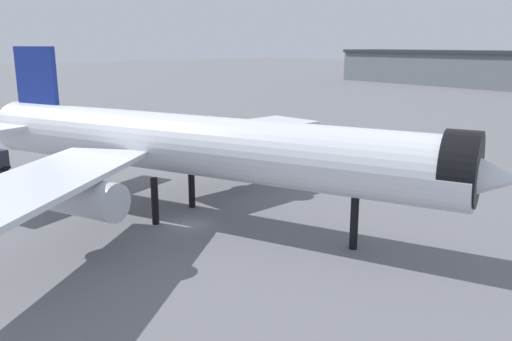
{
  "coord_description": "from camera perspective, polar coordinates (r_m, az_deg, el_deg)",
  "views": [
    {
      "loc": [
        38.89,
        -26.86,
        16.61
      ],
      "look_at": [
        5.42,
        3.69,
        5.65
      ],
      "focal_mm": 36.72,
      "sensor_mm": 36.0,
      "label": 1
    }
  ],
  "objects": [
    {
      "name": "airliner_near_gate",
      "position": [
        49.97,
        -7.12,
        2.66
      ],
      "size": [
        55.35,
        49.22,
        16.4
      ],
      "rotation": [
        0.0,
        0.0,
        0.33
      ],
      "color": "silver",
      "rests_on": "ground"
    },
    {
      "name": "ground",
      "position": [
        50.1,
        -7.36,
        -5.89
      ],
      "size": [
        900.0,
        900.0,
        0.0
      ],
      "primitive_type": "plane",
      "color": "slate"
    }
  ]
}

